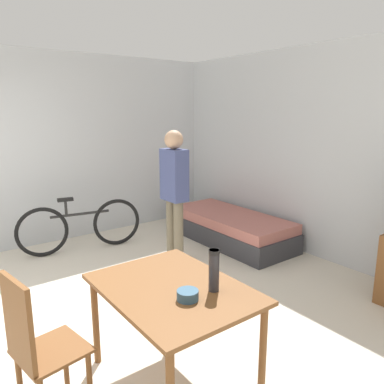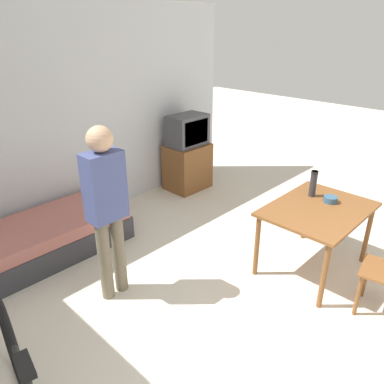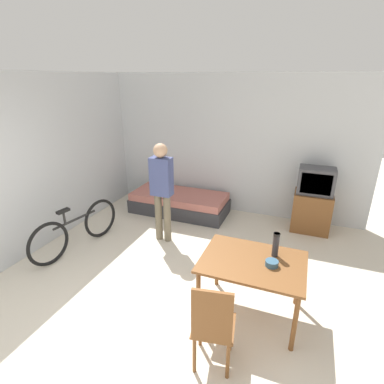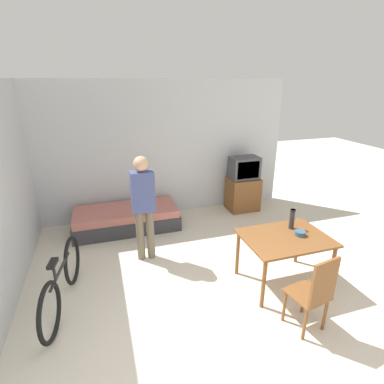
{
  "view_description": "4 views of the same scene",
  "coord_description": "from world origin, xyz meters",
  "views": [
    {
      "loc": [
        3.14,
        -0.17,
        1.9
      ],
      "look_at": [
        0.16,
        2.07,
        1.08
      ],
      "focal_mm": 35.0,
      "sensor_mm": 36.0,
      "label": 1
    },
    {
      "loc": [
        -2.12,
        -0.27,
        2.42
      ],
      "look_at": [
        0.34,
        2.09,
        0.87
      ],
      "focal_mm": 35.0,
      "sensor_mm": 36.0,
      "label": 2
    },
    {
      "loc": [
        1.58,
        -1.72,
        2.62
      ],
      "look_at": [
        0.06,
        2.18,
        1.0
      ],
      "focal_mm": 28.0,
      "sensor_mm": 36.0,
      "label": 3
    },
    {
      "loc": [
        -1.06,
        -1.84,
        2.69
      ],
      "look_at": [
        0.22,
        2.25,
        1.07
      ],
      "focal_mm": 28.0,
      "sensor_mm": 36.0,
      "label": 4
    }
  ],
  "objects": [
    {
      "name": "person_standing",
      "position": [
        -0.52,
        2.31,
        0.97
      ],
      "size": [
        0.34,
        0.22,
        1.67
      ],
      "color": "#6B604C",
      "rests_on": "ground_plane"
    },
    {
      "name": "daybed",
      "position": [
        -0.71,
        3.44,
        0.2
      ],
      "size": [
        1.94,
        0.85,
        0.41
      ],
      "color": "#333338",
      "rests_on": "ground_plane"
    },
    {
      "name": "thermos_flask",
      "position": [
        1.4,
        1.33,
        0.88
      ],
      "size": [
        0.07,
        0.07,
        0.29
      ],
      "color": "#2D2D33",
      "rests_on": "dining_table"
    },
    {
      "name": "wall_back",
      "position": [
        0.0,
        3.97,
        1.35
      ],
      "size": [
        5.55,
        0.06,
        2.7
      ],
      "color": "silver",
      "rests_on": "ground_plane"
    },
    {
      "name": "bicycle",
      "position": [
        -1.68,
        1.55,
        0.35
      ],
      "size": [
        0.34,
        1.65,
        0.76
      ],
      "color": "black",
      "rests_on": "ground_plane"
    },
    {
      "name": "dining_table",
      "position": [
        1.19,
        1.14,
        0.64
      ],
      "size": [
        1.14,
        0.85,
        0.72
      ],
      "color": "brown",
      "rests_on": "ground_plane"
    },
    {
      "name": "mate_bowl",
      "position": [
        1.39,
        1.11,
        0.75
      ],
      "size": [
        0.14,
        0.14,
        0.06
      ],
      "color": "#335670",
      "rests_on": "dining_table"
    },
    {
      "name": "wooden_chair",
      "position": [
        1.0,
        0.28,
        0.54
      ],
      "size": [
        0.45,
        0.45,
        0.98
      ],
      "color": "brown",
      "rests_on": "ground_plane"
    },
    {
      "name": "wall_left",
      "position": [
        -2.3,
        1.97,
        1.35
      ],
      "size": [
        0.06,
        4.94,
        2.7
      ],
      "color": "silver",
      "rests_on": "ground_plane"
    }
  ]
}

